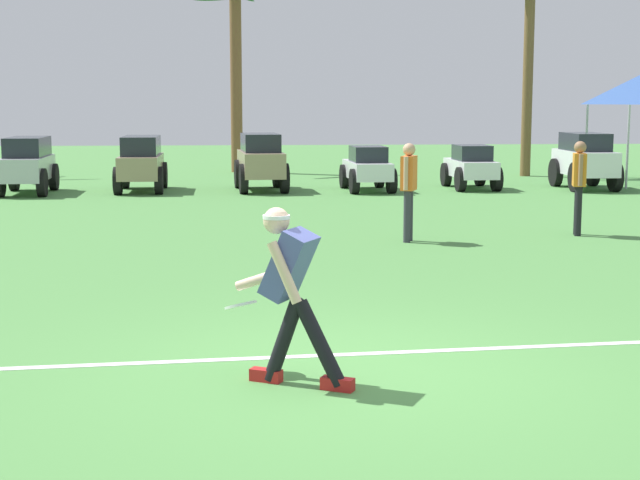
{
  "coord_description": "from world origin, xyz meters",
  "views": [
    {
      "loc": [
        -0.81,
        -7.92,
        2.26
      ],
      "look_at": [
        -0.12,
        1.41,
        0.9
      ],
      "focal_mm": 55.0,
      "sensor_mm": 36.0,
      "label": 1
    }
  ],
  "objects_px": {
    "frisbee_in_flight": "(241,305)",
    "parked_car_slot_a": "(27,163)",
    "teammate_near_sideline": "(579,179)",
    "palm_tree_far_right": "(528,52)",
    "parked_car_slot_b": "(141,162)",
    "frisbee_thrower": "(290,286)",
    "palm_tree_right_of_centre": "(236,64)",
    "parked_car_slot_d": "(367,168)",
    "parked_car_slot_c": "(261,160)",
    "teammate_midfield": "(409,183)",
    "parked_car_slot_e": "(471,166)",
    "parked_car_slot_f": "(585,159)"
  },
  "relations": [
    {
      "from": "frisbee_thrower",
      "to": "teammate_midfield",
      "type": "xyz_separation_m",
      "value": [
        2.21,
        7.71,
        0.14
      ]
    },
    {
      "from": "frisbee_in_flight",
      "to": "parked_car_slot_a",
      "type": "relative_size",
      "value": 0.16
    },
    {
      "from": "teammate_near_sideline",
      "to": "parked_car_slot_e",
      "type": "relative_size",
      "value": 0.7
    },
    {
      "from": "palm_tree_right_of_centre",
      "to": "palm_tree_far_right",
      "type": "distance_m",
      "value": 8.72
    },
    {
      "from": "parked_car_slot_b",
      "to": "parked_car_slot_e",
      "type": "distance_m",
      "value": 8.21
    },
    {
      "from": "frisbee_thrower",
      "to": "parked_car_slot_b",
      "type": "height_order",
      "value": "frisbee_thrower"
    },
    {
      "from": "parked_car_slot_b",
      "to": "parked_car_slot_c",
      "type": "relative_size",
      "value": 1.0
    },
    {
      "from": "parked_car_slot_c",
      "to": "parked_car_slot_e",
      "type": "bearing_deg",
      "value": 1.29
    },
    {
      "from": "frisbee_in_flight",
      "to": "teammate_near_sideline",
      "type": "xyz_separation_m",
      "value": [
        5.53,
        7.8,
        0.38
      ]
    },
    {
      "from": "parked_car_slot_c",
      "to": "palm_tree_far_right",
      "type": "xyz_separation_m",
      "value": [
        7.8,
        4.05,
        2.85
      ]
    },
    {
      "from": "parked_car_slot_d",
      "to": "palm_tree_right_of_centre",
      "type": "xyz_separation_m",
      "value": [
        -3.26,
        6.49,
        2.71
      ]
    },
    {
      "from": "teammate_midfield",
      "to": "parked_car_slot_c",
      "type": "xyz_separation_m",
      "value": [
        -2.21,
        8.9,
        -0.2
      ]
    },
    {
      "from": "teammate_near_sideline",
      "to": "parked_car_slot_b",
      "type": "bearing_deg",
      "value": 133.6
    },
    {
      "from": "frisbee_thrower",
      "to": "frisbee_in_flight",
      "type": "distance_m",
      "value": 0.63
    },
    {
      "from": "frisbee_in_flight",
      "to": "parked_car_slot_a",
      "type": "distance_m",
      "value": 16.68
    },
    {
      "from": "frisbee_thrower",
      "to": "parked_car_slot_e",
      "type": "bearing_deg",
      "value": 72.48
    },
    {
      "from": "teammate_near_sideline",
      "to": "parked_car_slot_d",
      "type": "distance_m",
      "value": 8.5
    },
    {
      "from": "parked_car_slot_c",
      "to": "parked_car_slot_d",
      "type": "bearing_deg",
      "value": -5.87
    },
    {
      "from": "teammate_midfield",
      "to": "palm_tree_right_of_centre",
      "type": "xyz_separation_m",
      "value": [
        -2.86,
        15.12,
        2.34
      ]
    },
    {
      "from": "frisbee_thrower",
      "to": "parked_car_slot_d",
      "type": "bearing_deg",
      "value": 80.93
    },
    {
      "from": "parked_car_slot_d",
      "to": "parked_car_slot_f",
      "type": "distance_m",
      "value": 5.51
    },
    {
      "from": "parked_car_slot_b",
      "to": "palm_tree_far_right",
      "type": "distance_m",
      "value": 11.78
    },
    {
      "from": "parked_car_slot_b",
      "to": "frisbee_thrower",
      "type": "bearing_deg",
      "value": -80.05
    },
    {
      "from": "teammate_midfield",
      "to": "parked_car_slot_d",
      "type": "distance_m",
      "value": 8.65
    },
    {
      "from": "teammate_near_sideline",
      "to": "teammate_midfield",
      "type": "relative_size",
      "value": 1.0
    },
    {
      "from": "parked_car_slot_d",
      "to": "palm_tree_right_of_centre",
      "type": "relative_size",
      "value": 0.4
    },
    {
      "from": "frisbee_in_flight",
      "to": "palm_tree_right_of_centre",
      "type": "distance_m",
      "value": 22.56
    },
    {
      "from": "frisbee_thrower",
      "to": "palm_tree_far_right",
      "type": "height_order",
      "value": "palm_tree_far_right"
    },
    {
      "from": "frisbee_in_flight",
      "to": "parked_car_slot_b",
      "type": "xyz_separation_m",
      "value": [
        -2.53,
        16.27,
        0.16
      ]
    },
    {
      "from": "parked_car_slot_a",
      "to": "palm_tree_far_right",
      "type": "xyz_separation_m",
      "value": [
        13.37,
        4.38,
        2.87
      ]
    },
    {
      "from": "parked_car_slot_a",
      "to": "palm_tree_far_right",
      "type": "relative_size",
      "value": 0.42
    },
    {
      "from": "parked_car_slot_c",
      "to": "palm_tree_far_right",
      "type": "height_order",
      "value": "palm_tree_far_right"
    },
    {
      "from": "frisbee_in_flight",
      "to": "parked_car_slot_a",
      "type": "bearing_deg",
      "value": 108.1
    },
    {
      "from": "teammate_midfield",
      "to": "palm_tree_far_right",
      "type": "xyz_separation_m",
      "value": [
        5.59,
        12.95,
        2.65
      ]
    },
    {
      "from": "teammate_near_sideline",
      "to": "parked_car_slot_b",
      "type": "xyz_separation_m",
      "value": [
        -8.06,
        8.46,
        -0.22
      ]
    },
    {
      "from": "parked_car_slot_b",
      "to": "parked_car_slot_c",
      "type": "bearing_deg",
      "value": -1.73
    },
    {
      "from": "teammate_near_sideline",
      "to": "teammate_midfield",
      "type": "distance_m",
      "value": 2.97
    },
    {
      "from": "teammate_near_sideline",
      "to": "palm_tree_far_right",
      "type": "xyz_separation_m",
      "value": [
        2.66,
        12.43,
        2.65
      ]
    },
    {
      "from": "parked_car_slot_a",
      "to": "palm_tree_right_of_centre",
      "type": "relative_size",
      "value": 0.43
    },
    {
      "from": "parked_car_slot_b",
      "to": "palm_tree_right_of_centre",
      "type": "distance_m",
      "value": 7.02
    },
    {
      "from": "frisbee_in_flight",
      "to": "palm_tree_right_of_centre",
      "type": "bearing_deg",
      "value": 90.66
    },
    {
      "from": "frisbee_thrower",
      "to": "palm_tree_right_of_centre",
      "type": "bearing_deg",
      "value": 91.63
    },
    {
      "from": "frisbee_thrower",
      "to": "teammate_near_sideline",
      "type": "bearing_deg",
      "value": 58.04
    },
    {
      "from": "palm_tree_far_right",
      "to": "parked_car_slot_e",
      "type": "bearing_deg",
      "value": -122.57
    },
    {
      "from": "teammate_midfield",
      "to": "parked_car_slot_d",
      "type": "xyz_separation_m",
      "value": [
        0.4,
        8.63,
        -0.38
      ]
    },
    {
      "from": "frisbee_thrower",
      "to": "parked_car_slot_a",
      "type": "bearing_deg",
      "value": 108.9
    },
    {
      "from": "frisbee_in_flight",
      "to": "parked_car_slot_b",
      "type": "relative_size",
      "value": 0.16
    },
    {
      "from": "teammate_midfield",
      "to": "parked_car_slot_c",
      "type": "height_order",
      "value": "teammate_midfield"
    },
    {
      "from": "parked_car_slot_d",
      "to": "parked_car_slot_c",
      "type": "bearing_deg",
      "value": 174.13
    },
    {
      "from": "parked_car_slot_d",
      "to": "parked_car_slot_e",
      "type": "distance_m",
      "value": 2.7
    }
  ]
}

